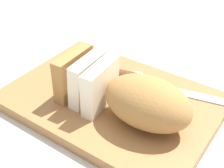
# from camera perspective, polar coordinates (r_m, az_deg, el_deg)

# --- Properties ---
(ground_plane) EXTENTS (3.00, 3.00, 0.00)m
(ground_plane) POSITION_cam_1_polar(r_m,az_deg,el_deg) (0.65, 0.00, -3.86)
(ground_plane) COLOR beige
(cutting_board) EXTENTS (0.42, 0.31, 0.02)m
(cutting_board) POSITION_cam_1_polar(r_m,az_deg,el_deg) (0.64, 0.00, -3.05)
(cutting_board) COLOR #9E6B3D
(cutting_board) RESTS_ON ground_plane
(bread_loaf) EXTENTS (0.27, 0.12, 0.09)m
(bread_loaf) POSITION_cam_1_polar(r_m,az_deg,el_deg) (0.56, 2.81, -1.99)
(bread_loaf) COLOR #A8753D
(bread_loaf) RESTS_ON cutting_board
(bread_knife) EXTENTS (0.28, 0.10, 0.02)m
(bread_knife) POSITION_cam_1_polar(r_m,az_deg,el_deg) (0.67, 4.74, 0.79)
(bread_knife) COLOR silver
(bread_knife) RESTS_ON cutting_board
(crumb_near_knife) EXTENTS (0.00, 0.00, 0.00)m
(crumb_near_knife) POSITION_cam_1_polar(r_m,az_deg,el_deg) (0.66, 0.12, -0.46)
(crumb_near_knife) COLOR #A8753D
(crumb_near_knife) RESTS_ON cutting_board
(crumb_near_loaf) EXTENTS (0.01, 0.01, 0.01)m
(crumb_near_loaf) POSITION_cam_1_polar(r_m,az_deg,el_deg) (0.61, 2.95, -3.39)
(crumb_near_loaf) COLOR #A8753D
(crumb_near_loaf) RESTS_ON cutting_board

